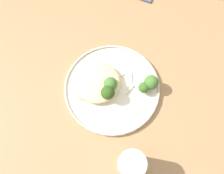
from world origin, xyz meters
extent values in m
plane|color=#2D2B28|center=(0.00, 0.00, 0.00)|extent=(6.00, 6.00, 0.00)
cube|color=#9E754C|center=(0.00, 0.00, 0.72)|extent=(1.40, 1.00, 0.04)
cylinder|color=beige|center=(0.04, -0.03, 0.74)|extent=(0.29, 0.29, 0.01)
torus|color=beige|center=(0.04, -0.03, 0.75)|extent=(0.29, 0.29, 0.01)
ellipsoid|color=beige|center=(-0.01, -0.03, 0.77)|extent=(0.14, 0.13, 0.03)
cylinder|color=beige|center=(-0.02, -0.06, 0.76)|extent=(0.03, 0.03, 0.02)
cylinder|color=#988766|center=(-0.02, -0.06, 0.77)|extent=(0.02, 0.02, 0.00)
cylinder|color=beige|center=(-0.01, -0.03, 0.76)|extent=(0.04, 0.04, 0.01)
cylinder|color=#988766|center=(-0.01, -0.03, 0.77)|extent=(0.03, 0.03, 0.00)
cylinder|color=beige|center=(0.02, -0.03, 0.76)|extent=(0.02, 0.02, 0.01)
cylinder|color=#988766|center=(0.02, -0.03, 0.77)|extent=(0.02, 0.02, 0.00)
cylinder|color=#DBB77A|center=(-0.04, -0.07, 0.76)|extent=(0.03, 0.03, 0.01)
cylinder|color=#8E774F|center=(-0.04, -0.07, 0.77)|extent=(0.03, 0.03, 0.00)
cylinder|color=#E5C689|center=(-0.03, -0.03, 0.76)|extent=(0.03, 0.03, 0.01)
cylinder|color=#958159|center=(-0.03, -0.03, 0.77)|extent=(0.02, 0.02, 0.00)
cylinder|color=#7A994C|center=(0.04, -0.04, 0.76)|extent=(0.01, 0.01, 0.02)
sphere|color=#42702D|center=(0.04, -0.04, 0.79)|extent=(0.04, 0.04, 0.04)
cylinder|color=#89A356|center=(0.03, -0.06, 0.76)|extent=(0.02, 0.02, 0.03)
sphere|color=#2D4C19|center=(0.03, -0.06, 0.79)|extent=(0.04, 0.04, 0.04)
cylinder|color=#7A994C|center=(0.15, -0.01, 0.76)|extent=(0.02, 0.02, 0.02)
sphere|color=#42702D|center=(0.15, -0.01, 0.78)|extent=(0.04, 0.04, 0.04)
cylinder|color=#89A356|center=(0.13, -0.03, 0.76)|extent=(0.02, 0.02, 0.02)
sphere|color=#386023|center=(0.13, -0.03, 0.78)|extent=(0.03, 0.03, 0.03)
cube|color=silver|center=(0.05, 0.00, 0.75)|extent=(0.04, 0.04, 0.00)
cube|color=silver|center=(0.09, 0.01, 0.75)|extent=(0.01, 0.04, 0.00)
cube|color=silver|center=(0.09, -0.03, 0.75)|extent=(0.03, 0.03, 0.00)
cube|color=silver|center=(0.12, -0.08, 0.75)|extent=(0.06, 0.01, 0.00)
cylinder|color=silver|center=(0.12, -0.25, 0.80)|extent=(0.07, 0.07, 0.13)
cylinder|color=silver|center=(0.12, -0.25, 0.77)|extent=(0.06, 0.06, 0.06)
camera|label=1|loc=(0.08, -0.29, 1.48)|focal=40.80mm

